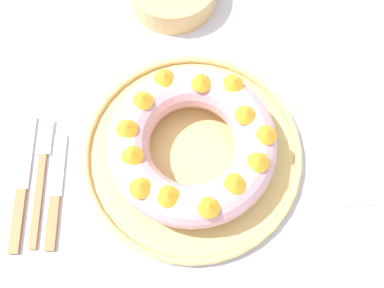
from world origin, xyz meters
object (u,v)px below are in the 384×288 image
Objects in this scene: serving_dish at (192,153)px; bundt_cake at (192,144)px; fork at (41,172)px; cake_knife at (55,198)px; napkin at (377,178)px; serving_knife at (21,191)px.

bundt_cake is (0.00, -0.00, 0.04)m from serving_dish.
fork is at bearing -173.26° from serving_dish.
fork is 1.13× the size of cake_knife.
napkin is at bearing -7.79° from bundt_cake.
serving_dish reaches higher than cake_knife.
serving_knife is at bearing 171.49° from cake_knife.
fork is at bearing 178.72° from napkin.
serving_dish is 1.36× the size of bundt_cake.
cake_knife is (0.05, -0.01, -0.00)m from serving_knife.
serving_knife is 0.57m from napkin.
bundt_cake is at bearing 6.38° from fork.
serving_dish is 1.58× the size of serving_knife.
serving_dish is 0.28m from serving_knife.
serving_dish is 2.77× the size of napkin.
serving_knife is at bearing -167.38° from bundt_cake.
fork is at bearing 51.35° from serving_knife.
fork is 0.94× the size of serving_knife.
serving_dish is 0.30m from napkin.
bundt_cake is 0.23m from cake_knife.
bundt_cake reaches higher than fork.
fork is at bearing -173.29° from bundt_cake.
cake_knife reaches higher than napkin.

